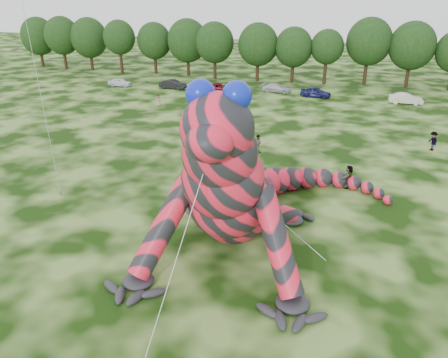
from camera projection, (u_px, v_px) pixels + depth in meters
name	position (u px, v px, depth m)	size (l,w,h in m)	color
ground	(216.00, 304.00, 21.83)	(240.00, 240.00, 0.00)	#16330A
inflatable_gecko	(239.00, 153.00, 26.36)	(18.18, 21.59, 10.79)	#F5203E
tree_0	(39.00, 42.00, 85.90)	(6.91, 6.22, 9.51)	black
tree_1	(63.00, 43.00, 83.23)	(6.74, 6.07, 9.81)	black
tree_2	(90.00, 44.00, 82.53)	(7.04, 6.34, 9.64)	black
tree_3	(120.00, 47.00, 79.22)	(5.81, 5.23, 9.44)	black
tree_4	(155.00, 48.00, 79.21)	(6.22, 5.60, 9.06)	black
tree_5	(188.00, 47.00, 77.16)	(7.16, 6.44, 9.80)	black
tree_6	(215.00, 51.00, 74.26)	(6.52, 5.86, 9.49)	black
tree_7	(258.00, 52.00, 72.47)	(6.68, 6.01, 9.48)	black
tree_8	(293.00, 55.00, 71.25)	(6.14, 5.53, 8.94)	black
tree_9	(326.00, 57.00, 70.28)	(5.27, 4.74, 8.68)	black
tree_10	(368.00, 52.00, 69.39)	(7.09, 6.38, 10.50)	black
tree_11	(411.00, 55.00, 67.52)	(7.01, 6.31, 10.07)	black
car_0	(120.00, 82.00, 70.04)	(1.53, 3.81, 1.30)	white
car_1	(173.00, 84.00, 68.30)	(1.51, 4.33, 1.43)	black
car_2	(222.00, 88.00, 66.04)	(2.22, 4.81, 1.34)	maroon
car_3	(277.00, 88.00, 66.10)	(1.76, 4.34, 1.26)	#B8BBC2
car_4	(316.00, 92.00, 63.01)	(1.75, 4.35, 1.48)	navy
car_5	(406.00, 99.00, 59.39)	(1.53, 4.38, 1.44)	silver
spectator_5	(349.00, 177.00, 34.24)	(1.75, 0.56, 1.88)	gray
spectator_4	(158.00, 100.00, 58.12)	(0.77, 0.50, 1.57)	gray
spectator_1	(258.00, 143.00, 41.80)	(0.85, 0.66, 1.76)	gray
spectator_2	(433.00, 141.00, 42.19)	(1.22, 0.70, 1.90)	gray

